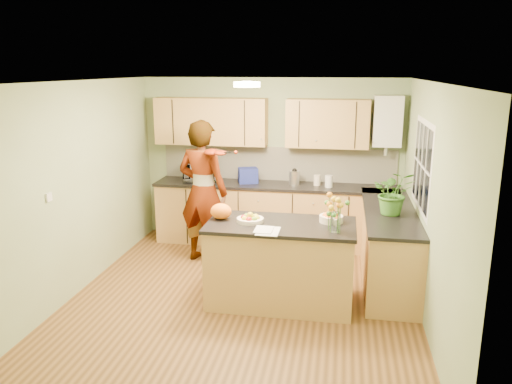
# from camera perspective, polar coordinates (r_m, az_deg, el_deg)

# --- Properties ---
(floor) EXTENTS (4.50, 4.50, 0.00)m
(floor) POSITION_cam_1_polar(r_m,az_deg,el_deg) (6.01, -1.50, -12.07)
(floor) COLOR #533617
(floor) RESTS_ON ground
(ceiling) EXTENTS (4.00, 4.50, 0.02)m
(ceiling) POSITION_cam_1_polar(r_m,az_deg,el_deg) (5.40, -1.67, 12.51)
(ceiling) COLOR silver
(ceiling) RESTS_ON wall_back
(wall_back) EXTENTS (4.00, 0.02, 2.50)m
(wall_back) POSITION_cam_1_polar(r_m,az_deg,el_deg) (7.74, 1.75, 3.67)
(wall_back) COLOR gray
(wall_back) RESTS_ON floor
(wall_front) EXTENTS (4.00, 0.02, 2.50)m
(wall_front) POSITION_cam_1_polar(r_m,az_deg,el_deg) (3.51, -9.03, -9.55)
(wall_front) COLOR gray
(wall_front) RESTS_ON floor
(wall_left) EXTENTS (0.02, 4.50, 2.50)m
(wall_left) POSITION_cam_1_polar(r_m,az_deg,el_deg) (6.28, -19.78, 0.37)
(wall_left) COLOR gray
(wall_left) RESTS_ON floor
(wall_right) EXTENTS (0.02, 4.50, 2.50)m
(wall_right) POSITION_cam_1_polar(r_m,az_deg,el_deg) (5.54, 19.14, -1.32)
(wall_right) COLOR gray
(wall_right) RESTS_ON floor
(back_counter) EXTENTS (3.64, 0.62, 0.94)m
(back_counter) POSITION_cam_1_polar(r_m,az_deg,el_deg) (7.62, 2.13, -2.54)
(back_counter) COLOR tan
(back_counter) RESTS_ON floor
(right_counter) EXTENTS (0.62, 2.24, 0.94)m
(right_counter) POSITION_cam_1_polar(r_m,az_deg,el_deg) (6.54, 14.86, -5.86)
(right_counter) COLOR tan
(right_counter) RESTS_ON floor
(splashback) EXTENTS (3.60, 0.02, 0.52)m
(splashback) POSITION_cam_1_polar(r_m,az_deg,el_deg) (7.72, 2.47, 3.26)
(splashback) COLOR silver
(splashback) RESTS_ON back_counter
(upper_cabinets) EXTENTS (3.20, 0.34, 0.70)m
(upper_cabinets) POSITION_cam_1_polar(r_m,az_deg,el_deg) (7.51, 0.26, 7.98)
(upper_cabinets) COLOR tan
(upper_cabinets) RESTS_ON wall_back
(boiler) EXTENTS (0.40, 0.30, 0.86)m
(boiler) POSITION_cam_1_polar(r_m,az_deg,el_deg) (7.44, 14.80, 7.82)
(boiler) COLOR white
(boiler) RESTS_ON wall_back
(window_right) EXTENTS (0.01, 1.30, 1.05)m
(window_right) POSITION_cam_1_polar(r_m,az_deg,el_deg) (6.05, 18.44, 2.91)
(window_right) COLOR white
(window_right) RESTS_ON wall_right
(light_switch) EXTENTS (0.02, 0.09, 0.09)m
(light_switch) POSITION_cam_1_polar(r_m,az_deg,el_deg) (5.76, -22.59, -0.55)
(light_switch) COLOR white
(light_switch) RESTS_ON wall_left
(ceiling_lamp) EXTENTS (0.30, 0.30, 0.07)m
(ceiling_lamp) POSITION_cam_1_polar(r_m,az_deg,el_deg) (5.69, -1.05, 12.20)
(ceiling_lamp) COLOR #FFEABF
(ceiling_lamp) RESTS_ON ceiling
(peninsula_island) EXTENTS (1.66, 0.85, 0.95)m
(peninsula_island) POSITION_cam_1_polar(r_m,az_deg,el_deg) (5.75, 2.81, -8.12)
(peninsula_island) COLOR tan
(peninsula_island) RESTS_ON floor
(fruit_dish) EXTENTS (0.30, 0.30, 0.11)m
(fruit_dish) POSITION_cam_1_polar(r_m,az_deg,el_deg) (5.63, -0.67, -3.01)
(fruit_dish) COLOR beige
(fruit_dish) RESTS_ON peninsula_island
(orange_bowl) EXTENTS (0.27, 0.27, 0.16)m
(orange_bowl) POSITION_cam_1_polar(r_m,az_deg,el_deg) (5.68, 8.59, -2.78)
(orange_bowl) COLOR beige
(orange_bowl) RESTS_ON peninsula_island
(flower_vase) EXTENTS (0.25, 0.25, 0.46)m
(flower_vase) POSITION_cam_1_polar(r_m,az_deg,el_deg) (5.29, 9.13, -1.35)
(flower_vase) COLOR silver
(flower_vase) RESTS_ON peninsula_island
(orange_bag) EXTENTS (0.29, 0.26, 0.18)m
(orange_bag) POSITION_cam_1_polar(r_m,az_deg,el_deg) (5.73, -4.02, -2.22)
(orange_bag) COLOR orange
(orange_bag) RESTS_ON peninsula_island
(papers) EXTENTS (0.24, 0.32, 0.01)m
(papers) POSITION_cam_1_polar(r_m,az_deg,el_deg) (5.32, 1.39, -4.47)
(papers) COLOR silver
(papers) RESTS_ON peninsula_island
(violinist) EXTENTS (0.81, 0.63, 1.98)m
(violinist) POSITION_cam_1_polar(r_m,az_deg,el_deg) (6.86, -6.08, 0.01)
(violinist) COLOR tan
(violinist) RESTS_ON floor
(violin) EXTENTS (0.65, 0.57, 0.16)m
(violin) POSITION_cam_1_polar(r_m,az_deg,el_deg) (6.48, -5.04, 4.57)
(violin) COLOR #541A05
(violin) RESTS_ON violinist
(microwave) EXTENTS (0.60, 0.47, 0.30)m
(microwave) POSITION_cam_1_polar(r_m,az_deg,el_deg) (7.73, -6.30, 2.36)
(microwave) COLOR white
(microwave) RESTS_ON back_counter
(blue_box) EXTENTS (0.34, 0.29, 0.23)m
(blue_box) POSITION_cam_1_polar(r_m,az_deg,el_deg) (7.57, -0.92, 1.91)
(blue_box) COLOR navy
(blue_box) RESTS_ON back_counter
(kettle) EXTENTS (0.15, 0.15, 0.29)m
(kettle) POSITION_cam_1_polar(r_m,az_deg,el_deg) (7.44, 4.40, 1.71)
(kettle) COLOR silver
(kettle) RESTS_ON back_counter
(jar_cream) EXTENTS (0.10, 0.10, 0.15)m
(jar_cream) POSITION_cam_1_polar(r_m,az_deg,el_deg) (7.46, 7.00, 1.35)
(jar_cream) COLOR beige
(jar_cream) RESTS_ON back_counter
(jar_white) EXTENTS (0.11, 0.11, 0.18)m
(jar_white) POSITION_cam_1_polar(r_m,az_deg,el_deg) (7.36, 8.33, 1.21)
(jar_white) COLOR white
(jar_white) RESTS_ON back_counter
(potted_plant) EXTENTS (0.49, 0.43, 0.54)m
(potted_plant) POSITION_cam_1_polar(r_m,az_deg,el_deg) (6.11, 15.45, -0.06)
(potted_plant) COLOR #3F7C29
(potted_plant) RESTS_ON right_counter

